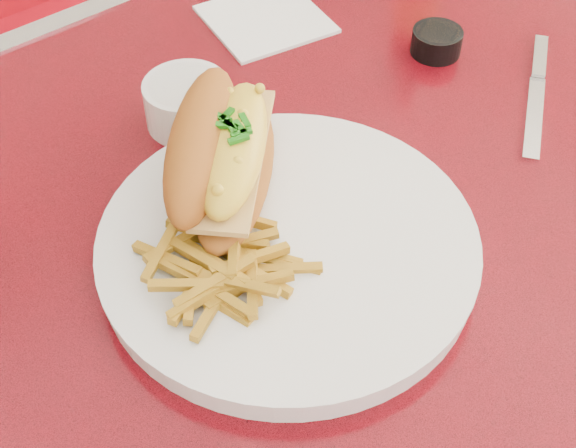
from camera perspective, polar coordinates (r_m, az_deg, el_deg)
diner_table at (r=0.84m, az=2.11°, el=-5.80°), size 1.23×0.83×0.77m
booth_bench_far at (r=1.58m, az=-17.73°, el=5.76°), size 1.20×0.51×0.90m
dinner_plate at (r=0.66m, az=0.00°, el=-1.61°), size 0.33×0.33×0.02m
mac_hoagie at (r=0.68m, az=-4.70°, el=5.03°), size 0.20×0.20×0.09m
fries_pile at (r=0.63m, az=-4.68°, el=-2.37°), size 0.10×0.09×0.03m
fork at (r=0.69m, az=5.00°, el=2.19°), size 0.04×0.13×0.00m
gravy_ramekin at (r=0.79m, az=-7.19°, el=8.60°), size 0.11×0.11×0.05m
sauce_cup_right at (r=0.89m, az=10.53°, el=12.70°), size 0.06×0.06×0.03m
knife at (r=0.88m, az=17.31°, el=9.51°), size 0.17×0.13×0.01m
paper_napkin at (r=0.94m, az=-1.60°, el=14.36°), size 0.14×0.14×0.00m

